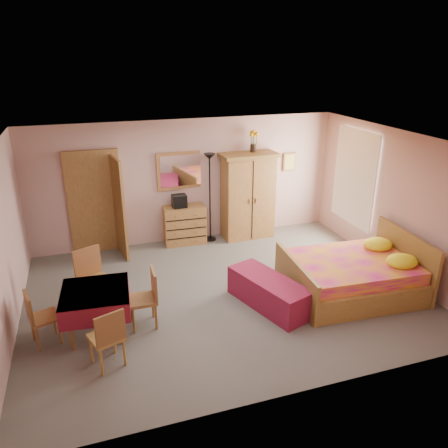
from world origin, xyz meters
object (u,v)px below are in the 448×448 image
object	(u,v)px
chest_of_drawers	(185,225)
floor_lamp	(210,198)
bench	(269,292)
dining_table	(97,311)
sunflower_vase	(253,141)
wardrobe	(248,196)
chair_north	(95,280)
chair_west	(44,317)
bed	(352,266)
wall_mirror	(181,170)
chair_south	(106,336)
stereo	(179,201)
chair_east	(142,299)

from	to	relation	value
chest_of_drawers	floor_lamp	xyz separation A→B (m)	(0.56, -0.02, 0.54)
bench	dining_table	distance (m)	2.66
dining_table	sunflower_vase	bearing A→B (deg)	38.56
wardrobe	floor_lamp	bearing A→B (deg)	174.88
wardrobe	chair_north	world-z (taller)	wardrobe
chair_west	bed	bearing A→B (deg)	72.39
wall_mirror	chair_south	xyz separation A→B (m)	(-1.87, -3.75, -1.12)
floor_lamp	bed	xyz separation A→B (m)	(1.64, -2.88, -0.46)
chair_west	chair_north	bearing A→B (deg)	118.47
floor_lamp	bed	world-z (taller)	floor_lamp
dining_table	chair_south	distance (m)	0.79
wall_mirror	chair_west	size ratio (longest dim) A/B	1.21
wall_mirror	bench	size ratio (longest dim) A/B	0.68
stereo	chair_west	size ratio (longest dim) A/B	0.35
sunflower_vase	wall_mirror	bearing A→B (deg)	173.12
chair_west	chair_east	world-z (taller)	chair_east
stereo	chair_north	distance (m)	2.79
bed	chair_west	bearing A→B (deg)	-177.90
wall_mirror	chair_east	world-z (taller)	wall_mirror
stereo	dining_table	size ratio (longest dim) A/B	0.31
chair_north	chair_east	bearing A→B (deg)	107.29
bed	chair_east	distance (m)	3.50
floor_lamp	bench	world-z (taller)	floor_lamp
chest_of_drawers	wall_mirror	world-z (taller)	wall_mirror
chest_of_drawers	chair_south	size ratio (longest dim) A/B	1.01
wardrobe	dining_table	world-z (taller)	wardrobe
chair_east	floor_lamp	bearing A→B (deg)	-32.75
bed	dining_table	world-z (taller)	bed
floor_lamp	chair_west	bearing A→B (deg)	-139.43
floor_lamp	dining_table	size ratio (longest dim) A/B	2.03
wardrobe	sunflower_vase	xyz separation A→B (m)	(0.13, 0.09, 1.16)
wall_mirror	dining_table	size ratio (longest dim) A/B	1.06
floor_lamp	chair_south	bearing A→B (deg)	-124.68
stereo	bench	bearing A→B (deg)	-74.28
wardrobe	chair_south	size ratio (longest dim) A/B	2.16
chair_south	wall_mirror	bearing A→B (deg)	43.12
stereo	wardrobe	bearing A→B (deg)	-1.85
chest_of_drawers	bed	bearing A→B (deg)	-50.16
dining_table	chair_south	xyz separation A→B (m)	(0.08, -0.78, 0.09)
chair_north	dining_table	bearing A→B (deg)	64.68
bed	chair_west	distance (m)	4.87
sunflower_vase	chair_south	size ratio (longest dim) A/B	0.52
chest_of_drawers	bench	bearing A→B (deg)	-73.60
bed	bench	size ratio (longest dim) A/B	1.45
chair_east	wardrobe	bearing A→B (deg)	-43.67
stereo	bench	xyz separation A→B (m)	(0.80, -2.85, -0.71)
dining_table	chair_north	xyz separation A→B (m)	(0.01, 0.69, 0.15)
wardrobe	bench	world-z (taller)	wardrobe
chest_of_drawers	floor_lamp	size ratio (longest dim) A/B	0.46
stereo	chair_south	distance (m)	3.97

